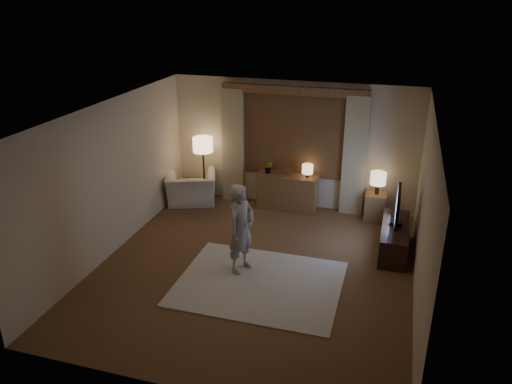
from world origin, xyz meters
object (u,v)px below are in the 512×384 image
at_px(tv_stand, 394,238).
at_px(side_table, 375,207).
at_px(person, 241,229).
at_px(sideboard, 287,193).
at_px(armchair, 191,188).

bearing_deg(tv_stand, side_table, 108.82).
bearing_deg(person, sideboard, 17.78).
height_order(sideboard, person, person).
xyz_separation_m(sideboard, tv_stand, (2.19, -1.24, -0.10)).
distance_m(sideboard, armchair, 2.04).
bearing_deg(sideboard, person, -93.24).
xyz_separation_m(side_table, person, (-1.93, -2.53, 0.48)).
distance_m(tv_stand, person, 2.74).
xyz_separation_m(sideboard, armchair, (-2.02, -0.28, -0.02)).
distance_m(sideboard, tv_stand, 2.51).
distance_m(armchair, person, 3.00).
height_order(side_table, tv_stand, side_table).
xyz_separation_m(sideboard, person, (-0.15, -2.58, 0.41)).
distance_m(armchair, tv_stand, 4.31).
relative_size(armchair, person, 0.69).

